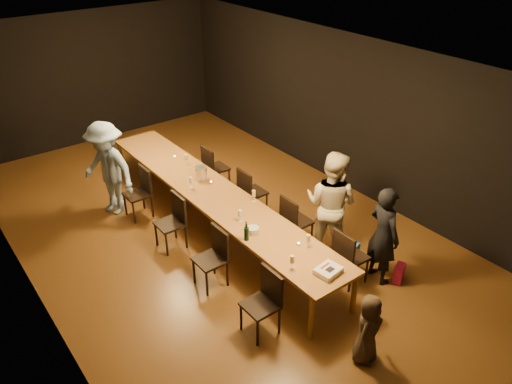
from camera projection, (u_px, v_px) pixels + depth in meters
ground at (215, 229)px, 8.80m from camera, size 10.00×10.00×0.00m
room_shell at (209, 119)px, 7.76m from camera, size 6.04×10.04×3.02m
table at (213, 195)px, 8.45m from camera, size 0.90×6.00×0.75m
chair_right_0 at (351, 256)px, 7.36m from camera, size 0.42×0.42×0.93m
chair_right_1 at (297, 221)px, 8.19m from camera, size 0.42×0.42×0.93m
chair_right_2 at (253, 192)px, 9.01m from camera, size 0.42×0.42×0.93m
chair_right_3 at (216, 167)px, 9.84m from camera, size 0.42×0.42×0.93m
chair_left_0 at (260, 305)px, 6.47m from camera, size 0.42×0.42×0.93m
chair_left_1 at (210, 259)px, 7.29m from camera, size 0.42×0.42×0.93m
chair_left_2 at (170, 223)px, 8.12m from camera, size 0.42×0.42×0.93m
chair_left_3 at (137, 194)px, 8.94m from camera, size 0.42×0.42×0.93m
woman_birthday at (383, 235)px, 7.27m from camera, size 0.46×0.62×1.57m
woman_tan at (331, 204)px, 7.83m from camera, size 0.94×1.05×1.78m
man_blue at (108, 169)px, 8.88m from camera, size 1.02×1.30×1.76m
child at (368, 329)px, 6.06m from camera, size 0.56×0.47×0.98m
gift_bag_red at (399, 273)px, 7.52m from camera, size 0.27×0.22×0.28m
gift_bag_blue at (352, 252)px, 7.99m from camera, size 0.26×0.21×0.28m
birthday_cake at (328, 271)px, 6.56m from camera, size 0.36×0.31×0.08m
plate_stack at (253, 230)px, 7.35m from camera, size 0.18×0.18×0.10m
champagne_bottle at (246, 230)px, 7.15m from camera, size 0.10×0.10×0.32m
ice_bucket at (201, 173)px, 8.77m from camera, size 0.25×0.25×0.24m
wineglass_0 at (292, 262)px, 6.62m from camera, size 0.06×0.06×0.21m
wineglass_1 at (308, 241)px, 7.03m from camera, size 0.06×0.06×0.21m
wineglass_2 at (240, 216)px, 7.59m from camera, size 0.06×0.06×0.21m
wineglass_3 at (254, 196)px, 8.11m from camera, size 0.06×0.06×0.21m
wineglass_4 at (191, 182)px, 8.51m from camera, size 0.06×0.06×0.21m
wineglass_5 at (186, 159)px, 9.28m from camera, size 0.06×0.06×0.21m
tealight_near at (299, 244)px, 7.11m from camera, size 0.05×0.05×0.03m
tealight_mid at (211, 182)px, 8.69m from camera, size 0.05×0.05×0.03m
tealight_far at (175, 157)px, 9.56m from camera, size 0.05×0.05×0.03m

